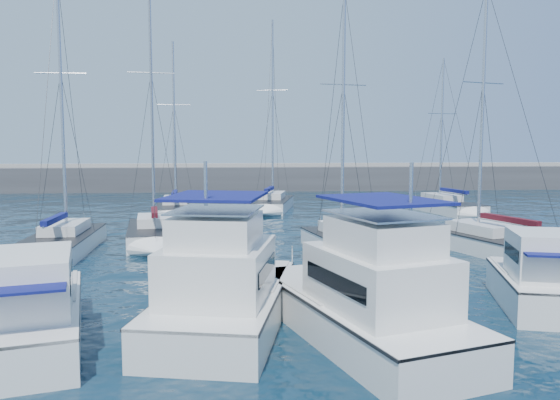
{
  "coord_description": "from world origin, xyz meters",
  "views": [
    {
      "loc": [
        -4.54,
        -18.36,
        5.72
      ],
      "look_at": [
        -2.12,
        8.73,
        3.0
      ],
      "focal_mm": 35.0,
      "sensor_mm": 36.0,
      "label": 1
    }
  ],
  "objects": [
    {
      "name": "ground",
      "position": [
        0.0,
        0.0,
        0.0
      ],
      "size": [
        220.0,
        220.0,
        0.0
      ],
      "primitive_type": "plane",
      "color": "black",
      "rests_on": "ground"
    },
    {
      "name": "breakwater",
      "position": [
        0.0,
        52.0,
        1.05
      ],
      "size": [
        160.0,
        6.0,
        4.45
      ],
      "color": "#424244",
      "rests_on": "ground"
    },
    {
      "name": "motor_yacht_port_outer",
      "position": [
        -10.19,
        -2.62,
        0.94
      ],
      "size": [
        4.28,
        7.74,
        3.2
      ],
      "rotation": [
        0.0,
        0.0,
        0.26
      ],
      "color": "white",
      "rests_on": "ground"
    },
    {
      "name": "motor_yacht_port_inner",
      "position": [
        -4.81,
        -1.66,
        1.13
      ],
      "size": [
        5.18,
        8.87,
        4.69
      ],
      "rotation": [
        0.0,
        0.0,
        -0.21
      ],
      "color": "silver",
      "rests_on": "ground"
    },
    {
      "name": "motor_yacht_stbd_inner",
      "position": [
        -0.68,
        -3.09,
        1.13
      ],
      "size": [
        5.72,
        9.62,
        4.69
      ],
      "rotation": [
        0.0,
        0.0,
        0.29
      ],
      "color": "silver",
      "rests_on": "ground"
    },
    {
      "name": "motor_yacht_stbd_outer",
      "position": [
        6.24,
        -0.58,
        0.94
      ],
      "size": [
        4.07,
        5.91,
        3.2
      ],
      "rotation": [
        0.0,
        0.0,
        -0.28
      ],
      "color": "white",
      "rests_on": "ground"
    },
    {
      "name": "sailboat_mid_a",
      "position": [
        -13.67,
        11.76,
        0.53
      ],
      "size": [
        3.3,
        8.31,
        15.41
      ],
      "rotation": [
        0.0,
        0.0,
        0.03
      ],
      "color": "silver",
      "rests_on": "ground"
    },
    {
      "name": "sailboat_mid_b",
      "position": [
        -9.11,
        14.21,
        0.55
      ],
      "size": [
        4.11,
        7.85,
        16.04
      ],
      "rotation": [
        0.0,
        0.0,
        0.15
      ],
      "color": "white",
      "rests_on": "ground"
    },
    {
      "name": "sailboat_mid_c",
      "position": [
        1.57,
        10.05,
        0.54
      ],
      "size": [
        4.18,
        7.3,
        14.31
      ],
      "rotation": [
        0.0,
        0.0,
        0.19
      ],
      "color": "white",
      "rests_on": "ground"
    },
    {
      "name": "sailboat_mid_d",
      "position": [
        9.22,
        9.51,
        0.52
      ],
      "size": [
        5.52,
        8.89,
        14.52
      ],
      "rotation": [
        0.0,
        0.0,
        0.31
      ],
      "color": "silver",
      "rests_on": "ground"
    },
    {
      "name": "sailboat_back_a",
      "position": [
        -9.14,
        26.65,
        0.52
      ],
      "size": [
        3.57,
        8.21,
        14.46
      ],
      "rotation": [
        0.0,
        0.0,
        0.06
      ],
      "color": "silver",
      "rests_on": "ground"
    },
    {
      "name": "sailboat_back_b",
      "position": [
        -0.98,
        30.13,
        0.55
      ],
      "size": [
        4.83,
        8.55,
        17.11
      ],
      "rotation": [
        0.0,
        0.0,
        -0.22
      ],
      "color": "white",
      "rests_on": "ground"
    },
    {
      "name": "sailboat_back_c",
      "position": [
        13.77,
        26.98,
        0.51
      ],
      "size": [
        4.47,
        8.79,
        13.52
      ],
      "rotation": [
        0.0,
        0.0,
        0.17
      ],
      "color": "silver",
      "rests_on": "ground"
    }
  ]
}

